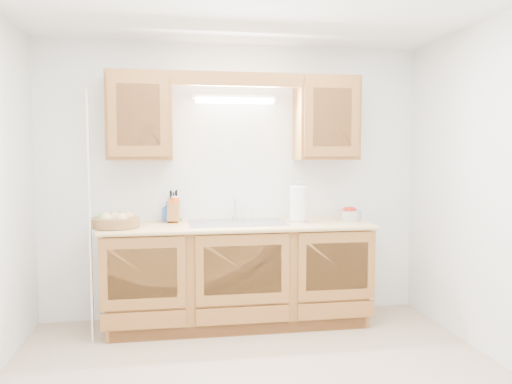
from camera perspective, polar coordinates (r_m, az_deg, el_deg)
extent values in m
cube|color=silver|center=(4.63, -2.55, 1.22)|extent=(3.50, 0.02, 2.50)
cube|color=silver|center=(1.70, 9.42, -4.19)|extent=(3.50, 0.02, 2.50)
cube|color=silver|center=(3.85, 27.23, 0.13)|extent=(0.02, 3.00, 2.50)
cube|color=#A56A30|center=(4.45, -2.05, -9.46)|extent=(2.20, 0.60, 0.86)
cube|color=tan|center=(4.35, -2.04, -3.87)|extent=(2.30, 0.63, 0.04)
cube|color=#A56A30|center=(4.44, -13.12, 8.41)|extent=(0.55, 0.33, 0.75)
cube|color=#A56A30|center=(4.64, 8.01, 8.30)|extent=(0.55, 0.33, 0.75)
cube|color=#A56A30|center=(4.36, -2.10, 12.76)|extent=(2.20, 0.05, 0.12)
cylinder|color=white|center=(4.55, -2.43, 10.38)|extent=(0.70, 0.05, 0.05)
cube|color=white|center=(4.58, -2.47, 10.71)|extent=(0.76, 0.06, 0.05)
cube|color=#9E9EA3|center=(4.37, -2.08, -3.53)|extent=(0.84, 0.46, 0.01)
cube|color=#9E9EA3|center=(4.36, -4.82, -4.67)|extent=(0.39, 0.40, 0.16)
cube|color=#9E9EA3|center=(4.41, 0.64, -4.54)|extent=(0.39, 0.40, 0.16)
cylinder|color=silver|center=(4.56, -2.39, -2.98)|extent=(0.06, 0.06, 0.04)
cylinder|color=silver|center=(4.55, -2.40, -1.98)|extent=(0.02, 0.02, 0.16)
cylinder|color=silver|center=(4.49, -2.32, -0.91)|extent=(0.02, 0.12, 0.02)
cylinder|color=white|center=(4.57, -0.90, -2.46)|extent=(0.03, 0.03, 0.12)
cylinder|color=silver|center=(4.11, -18.46, -2.89)|extent=(0.03, 0.03, 2.00)
cube|color=white|center=(4.83, 8.74, 0.12)|extent=(0.08, 0.01, 0.12)
cylinder|color=#8E6039|center=(4.26, -15.81, -3.34)|extent=(0.50, 0.50, 0.08)
sphere|color=#D8C67F|center=(4.22, -16.77, -2.94)|extent=(0.10, 0.10, 0.10)
sphere|color=#D8C67F|center=(4.20, -15.16, -2.95)|extent=(0.10, 0.10, 0.10)
sphere|color=tan|center=(4.29, -14.45, -2.81)|extent=(0.09, 0.09, 0.09)
sphere|color=#A31A12|center=(4.32, -16.01, -2.80)|extent=(0.09, 0.09, 0.09)
sphere|color=#72A53F|center=(4.30, -17.22, -2.86)|extent=(0.09, 0.09, 0.09)
sphere|color=#D8C67F|center=(4.25, -15.84, -2.89)|extent=(0.10, 0.10, 0.10)
sphere|color=#A31A12|center=(4.35, -15.24, -2.75)|extent=(0.08, 0.08, 0.08)
cube|color=#A56A30|center=(4.47, -9.40, -2.14)|extent=(0.12, 0.18, 0.23)
cylinder|color=black|center=(4.44, -9.77, -0.65)|extent=(0.02, 0.04, 0.08)
cylinder|color=black|center=(4.44, -9.42, -0.60)|extent=(0.02, 0.04, 0.08)
cylinder|color=black|center=(4.44, -9.06, -0.54)|extent=(0.02, 0.04, 0.08)
cylinder|color=black|center=(4.48, -9.65, -0.46)|extent=(0.02, 0.04, 0.08)
cylinder|color=black|center=(4.48, -9.18, -0.40)|extent=(0.02, 0.04, 0.08)
cylinder|color=black|center=(4.51, -9.76, -0.33)|extent=(0.02, 0.04, 0.08)
cylinder|color=black|center=(4.51, -9.07, -0.27)|extent=(0.02, 0.04, 0.08)
cylinder|color=#EF590D|center=(4.46, -9.21, -2.03)|extent=(0.09, 0.09, 0.22)
cylinder|color=white|center=(4.45, -9.23, -0.54)|extent=(0.08, 0.08, 0.01)
imported|color=blue|center=(4.56, -10.11, -2.16)|extent=(0.09, 0.09, 0.18)
cube|color=#CC333F|center=(4.57, -9.20, -3.26)|extent=(0.11, 0.09, 0.01)
cube|color=green|center=(4.57, -9.20, -3.14)|extent=(0.11, 0.09, 0.02)
cylinder|color=silver|center=(4.47, 4.83, -3.35)|extent=(0.18, 0.18, 0.01)
cylinder|color=silver|center=(4.45, 4.84, -1.11)|extent=(0.02, 0.02, 0.36)
cylinder|color=white|center=(4.45, 4.84, -1.32)|extent=(0.15, 0.15, 0.30)
sphere|color=silver|center=(4.43, 4.85, 1.22)|extent=(0.02, 0.02, 0.02)
cylinder|color=silver|center=(4.65, 10.54, -2.60)|extent=(0.29, 0.29, 0.09)
sphere|color=#A31A12|center=(4.64, 10.23, -2.06)|extent=(0.06, 0.06, 0.06)
sphere|color=#A31A12|center=(4.67, 10.78, -2.02)|extent=(0.06, 0.06, 0.06)
sphere|color=#A31A12|center=(4.62, 10.66, -2.09)|extent=(0.06, 0.06, 0.06)
sphere|color=#A31A12|center=(4.64, 11.04, -2.07)|extent=(0.06, 0.06, 0.06)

